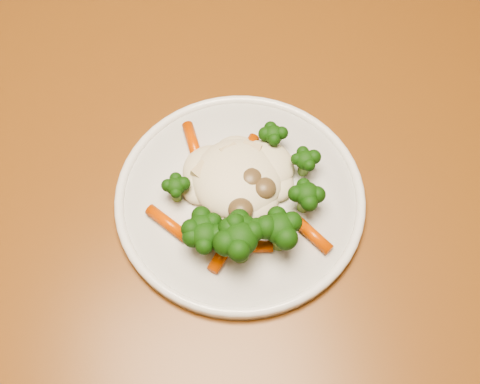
{
  "coord_description": "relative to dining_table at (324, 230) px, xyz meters",
  "views": [
    {
      "loc": [
        -0.33,
        -0.33,
        1.31
      ],
      "look_at": [
        -0.27,
        -0.04,
        0.77
      ],
      "focal_mm": 45.0,
      "sensor_mm": 36.0,
      "label": 1
    }
  ],
  "objects": [
    {
      "name": "plate",
      "position": [
        -0.1,
        0.01,
        0.1
      ],
      "size": [
        0.26,
        0.26,
        0.01
      ],
      "primitive_type": "cylinder",
      "color": "white",
      "rests_on": "dining_table"
    },
    {
      "name": "meal",
      "position": [
        -0.1,
        -0.01,
        0.13
      ],
      "size": [
        0.19,
        0.19,
        0.05
      ],
      "color": "beige",
      "rests_on": "plate"
    },
    {
      "name": "dining_table",
      "position": [
        0.0,
        0.0,
        0.0
      ],
      "size": [
        1.37,
        1.1,
        0.75
      ],
      "rotation": [
        0.0,
        0.0,
        -0.28
      ],
      "color": "brown",
      "rests_on": "ground"
    }
  ]
}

